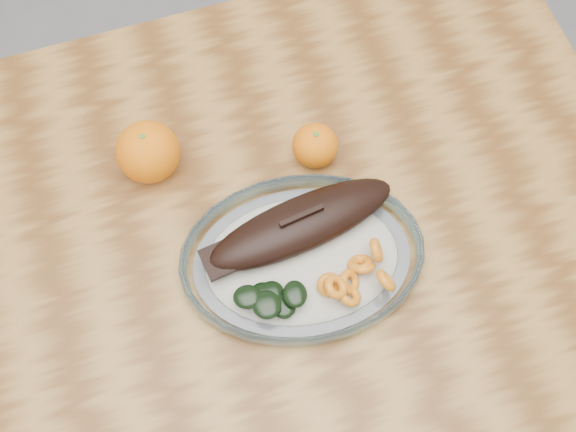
{
  "coord_description": "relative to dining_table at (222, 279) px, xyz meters",
  "views": [
    {
      "loc": [
        -0.01,
        -0.35,
        1.64
      ],
      "look_at": [
        0.11,
        0.02,
        0.77
      ],
      "focal_mm": 45.0,
      "sensor_mm": 36.0,
      "label": 1
    }
  ],
  "objects": [
    {
      "name": "orange_left",
      "position": [
        -0.05,
        0.15,
        0.14
      ],
      "size": [
        0.09,
        0.09,
        0.09
      ],
      "primitive_type": "sphere",
      "color": "orange",
      "rests_on": "dining_table"
    },
    {
      "name": "plated_meal",
      "position": [
        0.11,
        -0.04,
        0.12
      ],
      "size": [
        0.65,
        0.65,
        0.08
      ],
      "rotation": [
        0.0,
        0.0,
        -0.16
      ],
      "color": "white",
      "rests_on": "dining_table"
    },
    {
      "name": "dining_table",
      "position": [
        0.0,
        0.0,
        0.0
      ],
      "size": [
        1.2,
        0.8,
        0.75
      ],
      "color": "brown",
      "rests_on": "ground"
    },
    {
      "name": "orange_right",
      "position": [
        0.17,
        0.1,
        0.13
      ],
      "size": [
        0.06,
        0.06,
        0.06
      ],
      "primitive_type": "sphere",
      "color": "orange",
      "rests_on": "dining_table"
    },
    {
      "name": "ground",
      "position": [
        0.0,
        0.0,
        -0.65
      ],
      "size": [
        3.0,
        3.0,
        0.0
      ],
      "primitive_type": "plane",
      "color": "slate",
      "rests_on": "ground"
    }
  ]
}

